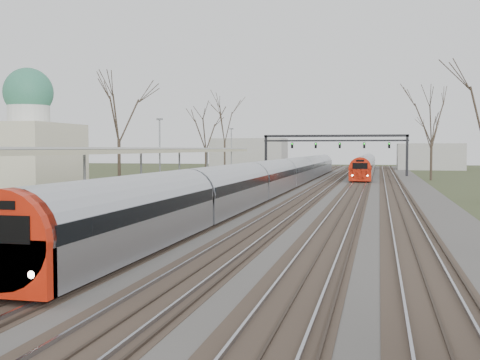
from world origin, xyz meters
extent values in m
cube|color=#474442|center=(0.00, 55.00, 0.05)|extent=(24.00, 160.00, 0.10)
cube|color=#4C3828|center=(-6.00, 55.00, 0.09)|extent=(2.60, 160.00, 0.06)
cube|color=gray|center=(-6.72, 55.00, 0.16)|extent=(0.07, 160.00, 0.12)
cube|color=gray|center=(-5.28, 55.00, 0.16)|extent=(0.07, 160.00, 0.12)
cube|color=#4C3828|center=(-2.50, 55.00, 0.09)|extent=(2.60, 160.00, 0.06)
cube|color=gray|center=(-3.22, 55.00, 0.16)|extent=(0.07, 160.00, 0.12)
cube|color=gray|center=(-1.78, 55.00, 0.16)|extent=(0.07, 160.00, 0.12)
cube|color=#4C3828|center=(1.00, 55.00, 0.09)|extent=(2.60, 160.00, 0.06)
cube|color=gray|center=(0.28, 55.00, 0.16)|extent=(0.07, 160.00, 0.12)
cube|color=gray|center=(1.72, 55.00, 0.16)|extent=(0.07, 160.00, 0.12)
cube|color=#4C3828|center=(4.50, 55.00, 0.09)|extent=(2.60, 160.00, 0.06)
cube|color=gray|center=(3.78, 55.00, 0.16)|extent=(0.07, 160.00, 0.12)
cube|color=gray|center=(5.22, 55.00, 0.16)|extent=(0.07, 160.00, 0.12)
cube|color=#4C3828|center=(8.00, 55.00, 0.09)|extent=(2.60, 160.00, 0.06)
cube|color=gray|center=(7.28, 55.00, 0.16)|extent=(0.07, 160.00, 0.12)
cube|color=gray|center=(8.72, 55.00, 0.16)|extent=(0.07, 160.00, 0.12)
cube|color=#9E9B93|center=(-9.05, 37.50, 0.50)|extent=(3.50, 69.00, 1.00)
cylinder|color=slate|center=(-9.05, 26.00, 2.50)|extent=(0.14, 0.14, 3.00)
cylinder|color=slate|center=(-9.05, 34.00, 2.50)|extent=(0.14, 0.14, 3.00)
cylinder|color=slate|center=(-9.05, 42.00, 2.50)|extent=(0.14, 0.14, 3.00)
cylinder|color=slate|center=(-9.05, 50.00, 2.50)|extent=(0.14, 0.14, 3.00)
cube|color=silver|center=(-9.05, 33.00, 4.05)|extent=(4.10, 50.00, 0.12)
cube|color=beige|center=(-9.05, 33.00, 3.88)|extent=(4.10, 50.00, 0.25)
cube|color=beige|center=(-22.00, 38.00, 3.00)|extent=(10.00, 8.00, 6.00)
cylinder|color=silver|center=(-20.00, 38.00, 7.20)|extent=(3.20, 3.20, 2.50)
sphere|color=#2F7659|center=(-20.00, 38.00, 8.40)|extent=(3.80, 3.80, 3.80)
cube|color=black|center=(-10.00, 85.00, 3.00)|extent=(0.35, 0.35, 6.00)
cube|color=black|center=(10.50, 85.00, 3.00)|extent=(0.35, 0.35, 6.00)
cube|color=black|center=(0.25, 85.00, 5.90)|extent=(21.00, 0.35, 0.35)
cube|color=black|center=(0.25, 85.00, 5.20)|extent=(21.00, 0.25, 0.25)
cube|color=black|center=(-6.00, 84.80, 4.50)|extent=(0.32, 0.22, 0.85)
sphere|color=#0CFF19|center=(-6.00, 84.66, 4.75)|extent=(0.16, 0.16, 0.16)
cube|color=black|center=(-2.50, 84.80, 4.50)|extent=(0.32, 0.22, 0.85)
sphere|color=#0CFF19|center=(-2.50, 84.66, 4.75)|extent=(0.16, 0.16, 0.16)
cube|color=black|center=(1.00, 84.80, 4.50)|extent=(0.32, 0.22, 0.85)
sphere|color=#0CFF19|center=(1.00, 84.66, 4.75)|extent=(0.16, 0.16, 0.16)
cube|color=black|center=(4.50, 84.80, 4.50)|extent=(0.32, 0.22, 0.85)
sphere|color=#0CFF19|center=(4.50, 84.66, 4.75)|extent=(0.16, 0.16, 0.16)
cube|color=black|center=(8.00, 84.80, 4.50)|extent=(0.32, 0.22, 0.85)
sphere|color=#0CFF19|center=(8.00, 84.66, 4.75)|extent=(0.16, 0.16, 0.16)
cylinder|color=#2D231C|center=(-17.00, 48.00, 2.48)|extent=(0.30, 0.30, 4.95)
cube|color=#A3A5AD|center=(-2.50, 54.18, 1.10)|extent=(2.55, 90.00, 1.60)
cylinder|color=#A3A5AD|center=(-2.50, 54.18, 1.75)|extent=(2.60, 89.70, 2.60)
cube|color=black|center=(-2.50, 54.18, 1.85)|extent=(2.62, 89.40, 0.55)
cube|color=#B61D0A|center=(-2.50, 9.28, 1.05)|extent=(2.55, 0.50, 1.50)
cylinder|color=#B61D0A|center=(-2.50, 9.33, 1.75)|extent=(2.60, 0.60, 2.60)
cube|color=black|center=(-2.50, 9.06, 2.05)|extent=(1.70, 0.12, 0.70)
sphere|color=white|center=(-1.65, 9.08, 0.95)|extent=(0.22, 0.22, 0.22)
cube|color=black|center=(-2.50, 54.18, 0.17)|extent=(1.80, 89.00, 0.35)
cube|color=#A3A5AD|center=(4.50, 96.17, 1.10)|extent=(2.55, 60.00, 1.60)
cylinder|color=#A3A5AD|center=(4.50, 96.17, 1.75)|extent=(2.60, 59.70, 2.60)
cube|color=black|center=(4.50, 96.17, 1.85)|extent=(2.62, 59.40, 0.55)
cube|color=#B61D0A|center=(4.50, 66.27, 1.05)|extent=(2.55, 0.50, 1.50)
cylinder|color=#B61D0A|center=(4.50, 66.32, 1.75)|extent=(2.60, 0.60, 2.60)
cube|color=black|center=(4.50, 66.05, 2.05)|extent=(1.70, 0.12, 0.70)
sphere|color=white|center=(3.65, 66.07, 0.95)|extent=(0.22, 0.22, 0.22)
sphere|color=white|center=(5.35, 66.07, 0.95)|extent=(0.22, 0.22, 0.22)
cube|color=black|center=(4.50, 96.17, 0.17)|extent=(1.80, 59.00, 0.35)
camera|label=1|loc=(6.63, -4.00, 4.04)|focal=45.00mm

